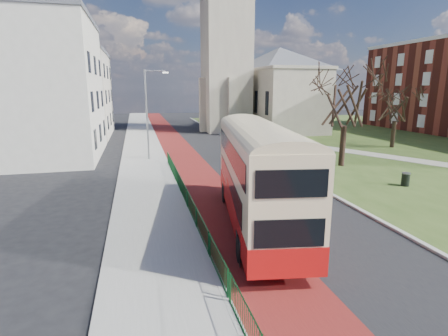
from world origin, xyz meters
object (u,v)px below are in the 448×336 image
object	(u,v)px
litter_bin	(406,179)
winter_tree_near	(347,93)
bus	(258,171)
winter_tree_far	(397,100)
streetlamp	(148,110)

from	to	relation	value
litter_bin	winter_tree_near	bearing A→B (deg)	95.66
litter_bin	bus	bearing A→B (deg)	-161.00
winter_tree_far	litter_bin	world-z (taller)	winter_tree_far
bus	winter_tree_near	xyz separation A→B (m)	(11.45, 10.87, 3.40)
streetlamp	winter_tree_far	distance (m)	26.60
bus	litter_bin	distance (m)	13.01
bus	winter_tree_far	xyz separation A→B (m)	(22.29, 17.94, 2.52)
bus	litter_bin	xyz separation A→B (m)	(12.12, 4.17, -2.23)
streetlamp	bus	distance (m)	18.02
bus	winter_tree_near	size ratio (longest dim) A/B	1.33
streetlamp	winter_tree_near	distance (m)	17.11
winter_tree_far	litter_bin	bearing A→B (deg)	-126.47
winter_tree_near	litter_bin	size ratio (longest dim) A/B	9.67
bus	streetlamp	bearing A→B (deg)	113.17
streetlamp	winter_tree_far	bearing A→B (deg)	1.14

